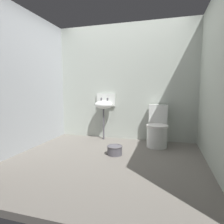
% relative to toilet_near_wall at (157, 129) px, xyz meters
% --- Properties ---
extents(ground_plane, '(3.37, 2.96, 0.08)m').
position_rel_toilet_near_wall_xyz_m(ground_plane, '(-0.73, -0.93, -0.36)').
color(ground_plane, slate).
extents(wall_back, '(3.37, 0.10, 2.45)m').
position_rel_toilet_near_wall_xyz_m(wall_back, '(-0.73, 0.40, 0.90)').
color(wall_back, '#AEB7AD').
rests_on(wall_back, ground).
extents(wall_left, '(0.10, 2.76, 2.45)m').
position_rel_toilet_near_wall_xyz_m(wall_left, '(-2.27, -0.83, 0.90)').
color(wall_left, '#AAAFB4').
rests_on(wall_left, ground).
extents(wall_right, '(0.10, 2.76, 2.45)m').
position_rel_toilet_near_wall_xyz_m(wall_right, '(0.81, -0.83, 0.90)').
color(wall_right, '#AEB7AA').
rests_on(wall_right, ground).
extents(toilet_near_wall, '(0.40, 0.59, 0.78)m').
position_rel_toilet_near_wall_xyz_m(toilet_near_wall, '(0.00, 0.00, 0.00)').
color(toilet_near_wall, white).
rests_on(toilet_near_wall, ground).
extents(sink, '(0.42, 0.35, 0.99)m').
position_rel_toilet_near_wall_xyz_m(sink, '(-1.14, 0.19, 0.43)').
color(sink, '#54525A').
rests_on(sink, ground).
extents(bucket, '(0.26, 0.26, 0.15)m').
position_rel_toilet_near_wall_xyz_m(bucket, '(-0.65, -0.72, -0.24)').
color(bucket, '#54525A').
rests_on(bucket, ground).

